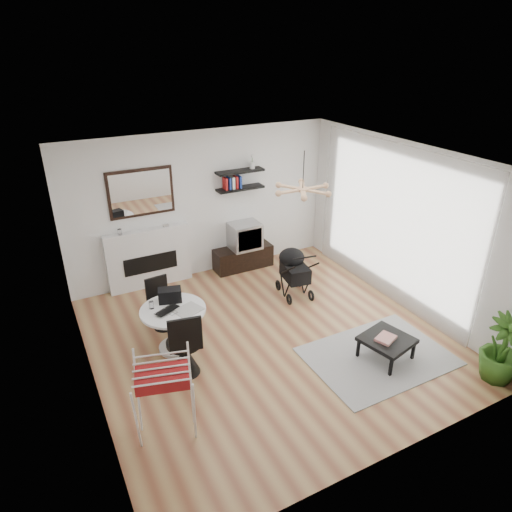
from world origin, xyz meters
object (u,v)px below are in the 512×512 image
crt_tv (244,235)px  stroller (294,274)px  dining_table (174,323)px  drying_rack (165,400)px  potted_plant (502,349)px  coffee_table (387,340)px  tv_console (243,258)px  fireplace (148,251)px

crt_tv → stroller: crt_tv is taller
dining_table → drying_rack: 1.60m
potted_plant → coffee_table: bearing=135.4°
dining_table → stroller: (2.36, 0.58, -0.05)m
drying_rack → coffee_table: size_ratio=1.28×
tv_console → stroller: stroller is taller
stroller → potted_plant: (1.21, -3.16, 0.08)m
dining_table → fireplace: bearing=83.9°
tv_console → coffee_table: 3.51m
coffee_table → crt_tv: bearing=98.2°
drying_rack → dining_table: bearing=83.8°
stroller → potted_plant: 3.38m
dining_table → coffee_table: 3.00m
fireplace → coffee_table: fireplace is taller
potted_plant → drying_rack: bearing=165.3°
crt_tv → drying_rack: (-2.64, -3.37, -0.17)m
fireplace → potted_plant: bearing=-54.0°
dining_table → tv_console: bearing=43.2°
stroller → crt_tv: bearing=112.2°
fireplace → coffee_table: 4.31m
coffee_table → potted_plant: 1.44m
fireplace → tv_console: bearing=-4.3°
dining_table → coffee_table: size_ratio=1.22×
tv_console → stroller: size_ratio=1.26×
tv_console → crt_tv: 0.47m
crt_tv → fireplace: bearing=175.7°
fireplace → drying_rack: bearing=-103.0°
stroller → coffee_table: 2.16m
drying_rack → tv_console: bearing=67.9°
potted_plant → tv_console: bearing=109.1°
dining_table → drying_rack: size_ratio=0.96×
tv_console → fireplace: bearing=175.7°
tv_console → dining_table: bearing=-136.8°
dining_table → coffee_table: (2.55, -1.58, -0.15)m
fireplace → stroller: (2.14, -1.45, -0.29)m
drying_rack → coffee_table: drying_rack is taller
fireplace → dining_table: (-0.22, -2.03, -0.24)m
tv_console → coffee_table: (0.53, -3.47, 0.08)m
fireplace → dining_table: bearing=-96.1°
stroller → tv_console: bearing=113.5°
crt_tv → stroller: bearing=-76.7°
crt_tv → potted_plant: 4.72m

